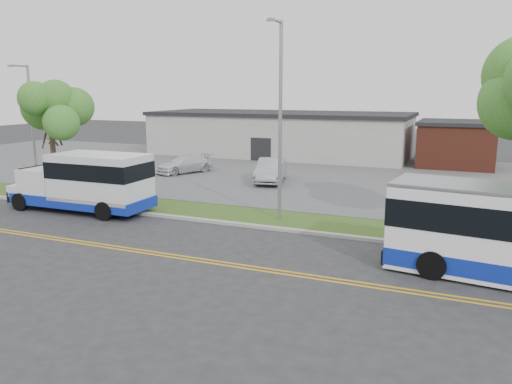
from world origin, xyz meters
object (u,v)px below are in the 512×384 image
at_px(shuttle_bus, 88,181).
at_px(pedestrian, 91,180).
at_px(streetlight_far, 31,120).
at_px(parked_car_b, 185,164).
at_px(tree_west, 50,112).
at_px(parked_car_a, 271,170).
at_px(streetlight_near, 280,115).

relative_size(shuttle_bus, pedestrian, 4.88).
height_order(streetlight_far, parked_car_b, streetlight_far).
distance_m(tree_west, parked_car_a, 14.72).
height_order(shuttle_bus, parked_car_a, shuttle_bus).
relative_size(shuttle_bus, parked_car_b, 1.78).
distance_m(tree_west, streetlight_near, 15.01).
distance_m(shuttle_bus, pedestrian, 4.45).
bearing_deg(parked_car_a, tree_west, -153.72).
bearing_deg(streetlight_far, parked_car_a, 24.71).
height_order(streetlight_far, shuttle_bus, streetlight_far).
height_order(tree_west, parked_car_a, tree_west).
bearing_deg(parked_car_a, parked_car_b, 158.00).
xyz_separation_m(streetlight_near, streetlight_far, (-19.00, 2.69, -0.76)).
distance_m(streetlight_near, parked_car_a, 11.24).
relative_size(shuttle_bus, parked_car_a, 1.65).
xyz_separation_m(shuttle_bus, pedestrian, (-2.79, 3.39, -0.73)).
bearing_deg(pedestrian, streetlight_far, -47.15).
xyz_separation_m(tree_west, streetlight_far, (-4.00, 2.22, -0.65)).
relative_size(streetlight_near, pedestrian, 5.61).
xyz_separation_m(parked_car_a, parked_car_b, (-7.70, 1.14, -0.15)).
height_order(shuttle_bus, pedestrian, shuttle_bus).
xyz_separation_m(streetlight_near, pedestrian, (-12.87, 1.27, -4.29)).
distance_m(streetlight_near, parked_car_b, 16.56).
bearing_deg(streetlight_near, streetlight_far, 171.95).
bearing_deg(shuttle_bus, streetlight_far, 150.75).
relative_size(streetlight_near, streetlight_far, 1.19).
distance_m(streetlight_far, shuttle_bus, 10.51).
xyz_separation_m(streetlight_far, shuttle_bus, (8.92, -4.80, -2.79)).
xyz_separation_m(shuttle_bus, parked_car_a, (5.91, 11.63, -0.75)).
bearing_deg(streetlight_far, parked_car_b, 48.16).
distance_m(shuttle_bus, parked_car_a, 13.06).
bearing_deg(streetlight_near, tree_west, 178.20).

